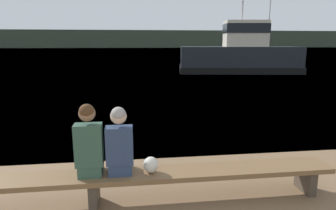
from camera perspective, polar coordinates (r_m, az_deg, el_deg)
water_surface at (r=125.70m, az=-7.80°, el=10.74°), size 240.00×240.00×0.00m
far_shoreline at (r=132.56m, az=-7.83°, el=12.34°), size 600.00×12.00×7.16m
bench_main at (r=4.51m, az=-13.99°, el=-13.77°), size 7.09×0.51×0.46m
person_left at (r=4.30m, az=-14.84°, el=-7.06°), size 0.38×0.40×1.04m
person_right at (r=4.28m, az=-9.23°, el=-7.30°), size 0.38×0.40×0.99m
shopping_bag at (r=4.38m, az=-3.29°, el=-11.32°), size 0.22×0.22×0.24m
tugboat_red at (r=24.04m, az=13.46°, el=9.04°), size 9.51×5.00×7.04m
moored_sailboat at (r=35.97m, az=18.65°, el=8.37°), size 6.96×4.05×9.67m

